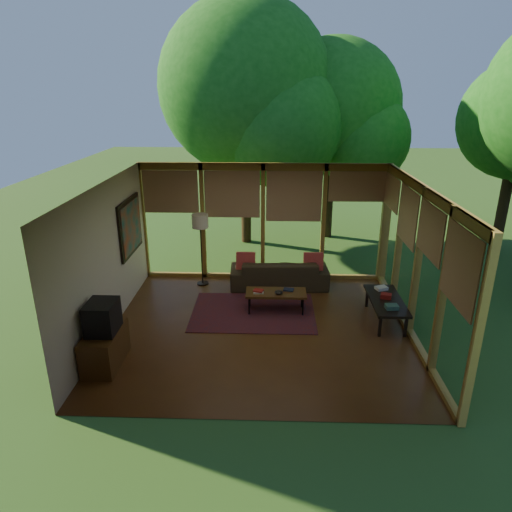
{
  "coord_description": "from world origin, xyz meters",
  "views": [
    {
      "loc": [
        0.19,
        -7.52,
        4.23
      ],
      "look_at": [
        -0.1,
        0.7,
        1.2
      ],
      "focal_mm": 32.0,
      "sensor_mm": 36.0,
      "label": 1
    }
  ],
  "objects_px": {
    "sofa": "(279,273)",
    "floor_lamp": "(200,225)",
    "television": "(102,317)",
    "coffee_table": "(276,293)",
    "media_cabinet": "(105,347)",
    "side_console": "(386,301)"
  },
  "relations": [
    {
      "from": "side_console",
      "to": "coffee_table",
      "type": "bearing_deg",
      "value": 171.0
    },
    {
      "from": "floor_lamp",
      "to": "coffee_table",
      "type": "xyz_separation_m",
      "value": [
        1.67,
        -1.3,
        -1.01
      ]
    },
    {
      "from": "television",
      "to": "side_console",
      "type": "bearing_deg",
      "value": 18.62
    },
    {
      "from": "sofa",
      "to": "floor_lamp",
      "type": "height_order",
      "value": "floor_lamp"
    },
    {
      "from": "media_cabinet",
      "to": "side_console",
      "type": "distance_m",
      "value": 5.14
    },
    {
      "from": "floor_lamp",
      "to": "side_console",
      "type": "height_order",
      "value": "floor_lamp"
    },
    {
      "from": "sofa",
      "to": "television",
      "type": "bearing_deg",
      "value": 46.05
    },
    {
      "from": "sofa",
      "to": "side_console",
      "type": "relative_size",
      "value": 1.55
    },
    {
      "from": "sofa",
      "to": "media_cabinet",
      "type": "bearing_deg",
      "value": 45.85
    },
    {
      "from": "floor_lamp",
      "to": "coffee_table",
      "type": "bearing_deg",
      "value": -37.94
    },
    {
      "from": "television",
      "to": "floor_lamp",
      "type": "xyz_separation_m",
      "value": [
        1.08,
        3.27,
        0.56
      ]
    },
    {
      "from": "sofa",
      "to": "floor_lamp",
      "type": "relative_size",
      "value": 1.32
    },
    {
      "from": "media_cabinet",
      "to": "television",
      "type": "height_order",
      "value": "television"
    },
    {
      "from": "floor_lamp",
      "to": "coffee_table",
      "type": "relative_size",
      "value": 1.38
    },
    {
      "from": "television",
      "to": "coffee_table",
      "type": "distance_m",
      "value": 3.41
    },
    {
      "from": "sofa",
      "to": "floor_lamp",
      "type": "distance_m",
      "value": 2.06
    },
    {
      "from": "television",
      "to": "floor_lamp",
      "type": "relative_size",
      "value": 0.33
    },
    {
      "from": "sofa",
      "to": "side_console",
      "type": "xyz_separation_m",
      "value": [
        2.02,
        -1.59,
        0.09
      ]
    },
    {
      "from": "sofa",
      "to": "coffee_table",
      "type": "distance_m",
      "value": 1.26
    },
    {
      "from": "sofa",
      "to": "side_console",
      "type": "distance_m",
      "value": 2.57
    },
    {
      "from": "sofa",
      "to": "television",
      "type": "distance_m",
      "value": 4.32
    },
    {
      "from": "television",
      "to": "floor_lamp",
      "type": "height_order",
      "value": "floor_lamp"
    }
  ]
}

